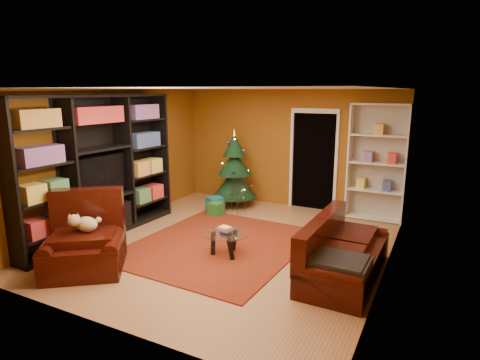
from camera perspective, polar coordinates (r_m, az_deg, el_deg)
The scene contains 17 objects.
floor at distance 6.94m, azimuth -1.53°, elevation -9.34°, with size 5.00×5.50×0.05m, color #9D6B42.
ceiling at distance 6.44m, azimuth -1.67°, elevation 13.10°, with size 5.00×5.50×0.05m, color silver.
wall_back at distance 9.06m, azimuth 6.88°, elevation 4.46°, with size 5.00×0.05×2.60m, color brown.
wall_left at distance 8.07m, azimuth -17.55°, elevation 2.97°, with size 0.05×5.50×2.60m, color brown.
wall_right at distance 5.82m, azimuth 20.80°, elevation -0.84°, with size 0.05×5.50×2.60m, color brown.
doorway at distance 8.87m, azimuth 10.37°, elevation 2.54°, with size 1.06×0.60×2.16m, color black, non-canonical shape.
rug at distance 6.91m, azimuth -3.10°, elevation -9.15°, with size 2.65×3.09×0.02m, color maroon.
media_unit at distance 7.46m, azimuth -19.57°, elevation 1.71°, with size 0.50×3.27×2.50m, color black, non-canonical shape.
christmas_tree at distance 8.99m, azimuth -0.81°, elevation 1.61°, with size 0.99×0.99×1.76m, color black, non-canonical shape.
gift_box_teal at distance 8.77m, azimuth -3.59°, elevation -3.42°, with size 0.30×0.30×0.30m, color #146672.
gift_box_green at distance 8.45m, azimuth -3.42°, elevation -4.14°, with size 0.27×0.27×0.27m, color #216F2A.
white_bookshelf at distance 8.41m, azimuth 18.91°, elevation 2.30°, with size 1.11×0.40×2.39m, color white, non-canonical shape.
armchair at distance 6.28m, azimuth -21.33°, elevation -7.98°, with size 1.16×1.16×0.91m, color black, non-canonical shape.
dog at distance 6.24m, azimuth -20.95°, elevation -5.90°, with size 0.40×0.30×0.30m, color beige, non-canonical shape.
sofa at distance 5.85m, azimuth 14.80°, elevation -9.36°, with size 1.96×0.88×0.84m, color black, non-canonical shape.
coffee_table at distance 6.43m, azimuth -2.01°, elevation -9.02°, with size 0.76×0.76×0.48m, color gray, non-canonical shape.
acrylic_chair at distance 8.43m, azimuth -0.74°, elevation -2.41°, with size 0.39×0.43×0.77m, color #66605B, non-canonical shape.
Camera 1 is at (3.10, -5.65, 2.57)m, focal length 30.00 mm.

